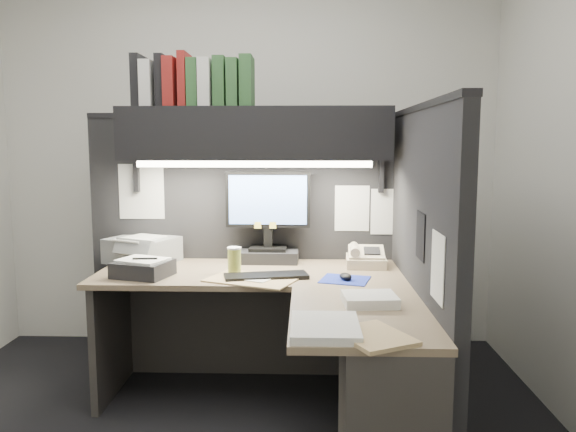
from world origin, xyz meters
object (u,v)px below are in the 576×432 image
object	(u,v)px
desk	(307,358)
overhead_shelf	(256,134)
notebook_stack	(143,269)
printer	(143,250)
coffee_cup	(234,261)
monitor	(268,226)
keyboard	(266,276)
telephone	(366,258)

from	to	relation	value
desk	overhead_shelf	size ratio (longest dim) A/B	1.10
overhead_shelf	notebook_stack	world-z (taller)	overhead_shelf
desk	printer	xyz separation A→B (m)	(-1.00, 0.79, 0.36)
overhead_shelf	coffee_cup	xyz separation A→B (m)	(-0.10, -0.25, -0.70)
monitor	keyboard	size ratio (longest dim) A/B	1.23
monitor	coffee_cup	distance (m)	0.39
keyboard	coffee_cup	bearing A→B (deg)	137.44
printer	notebook_stack	world-z (taller)	printer
coffee_cup	printer	distance (m)	0.66
desk	keyboard	bearing A→B (deg)	118.94
monitor	notebook_stack	bearing A→B (deg)	-147.40
telephone	notebook_stack	world-z (taller)	telephone
desk	monitor	bearing A→B (deg)	106.15
coffee_cup	printer	bearing A→B (deg)	154.05
keyboard	coffee_cup	xyz separation A→B (m)	(-0.18, 0.11, 0.06)
keyboard	telephone	xyz separation A→B (m)	(0.56, 0.31, 0.04)
monitor	notebook_stack	xyz separation A→B (m)	(-0.65, -0.40, -0.18)
desk	overhead_shelf	bearing A→B (deg)	111.79
overhead_shelf	notebook_stack	size ratio (longest dim) A/B	5.52
coffee_cup	printer	world-z (taller)	printer
coffee_cup	notebook_stack	distance (m)	0.49
desk	keyboard	world-z (taller)	keyboard
desk	printer	distance (m)	1.33
desk	telephone	distance (m)	0.86
overhead_shelf	printer	bearing A→B (deg)	176.50
keyboard	notebook_stack	bearing A→B (deg)	165.89
overhead_shelf	desk	bearing A→B (deg)	-68.21
monitor	desk	bearing A→B (deg)	-72.78
desk	coffee_cup	xyz separation A→B (m)	(-0.40, 0.50, 0.36)
telephone	notebook_stack	xyz separation A→B (m)	(-1.23, -0.29, -0.00)
coffee_cup	notebook_stack	world-z (taller)	coffee_cup
overhead_shelf	coffee_cup	bearing A→B (deg)	-112.46
overhead_shelf	telephone	size ratio (longest dim) A/B	6.54
printer	overhead_shelf	bearing A→B (deg)	21.04
telephone	notebook_stack	bearing A→B (deg)	-163.76
notebook_stack	telephone	bearing A→B (deg)	13.36
telephone	coffee_cup	size ratio (longest dim) A/B	1.73
telephone	coffee_cup	distance (m)	0.78
printer	notebook_stack	bearing A→B (deg)	-49.05
desk	overhead_shelf	world-z (taller)	overhead_shelf
monitor	telephone	bearing A→B (deg)	-9.39
monitor	printer	bearing A→B (deg)	-177.14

